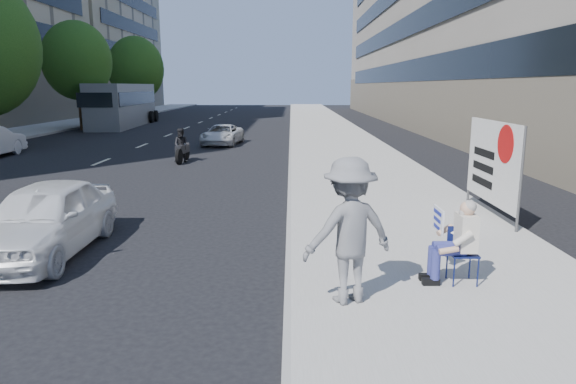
{
  "coord_description": "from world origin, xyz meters",
  "views": [
    {
      "loc": [
        1.5,
        -7.32,
        3.14
      ],
      "look_at": [
        1.44,
        2.46,
        1.11
      ],
      "focal_mm": 32.0,
      "sensor_mm": 36.0,
      "label": 1
    }
  ],
  "objects_px": {
    "bus": "(123,105)",
    "seated_protester": "(456,237)",
    "white_sedan_near": "(45,218)",
    "motorcycle": "(182,147)",
    "white_sedan_far": "(222,135)",
    "protest_banner": "(493,162)",
    "jogger": "(349,231)"
  },
  "relations": [
    {
      "from": "bus",
      "to": "seated_protester",
      "type": "bearing_deg",
      "value": -67.86
    },
    {
      "from": "white_sedan_near",
      "to": "motorcycle",
      "type": "relative_size",
      "value": 1.98
    },
    {
      "from": "seated_protester",
      "to": "white_sedan_far",
      "type": "relative_size",
      "value": 0.34
    },
    {
      "from": "motorcycle",
      "to": "white_sedan_near",
      "type": "bearing_deg",
      "value": -84.11
    },
    {
      "from": "protest_banner",
      "to": "white_sedan_near",
      "type": "xyz_separation_m",
      "value": [
        -9.32,
        -2.51,
        -0.71
      ]
    },
    {
      "from": "seated_protester",
      "to": "motorcycle",
      "type": "distance_m",
      "value": 15.46
    },
    {
      "from": "bus",
      "to": "white_sedan_far",
      "type": "bearing_deg",
      "value": -57.39
    },
    {
      "from": "protest_banner",
      "to": "white_sedan_far",
      "type": "relative_size",
      "value": 0.79
    },
    {
      "from": "motorcycle",
      "to": "jogger",
      "type": "bearing_deg",
      "value": -63.39
    },
    {
      "from": "seated_protester",
      "to": "bus",
      "type": "bearing_deg",
      "value": 115.24
    },
    {
      "from": "seated_protester",
      "to": "protest_banner",
      "type": "distance_m",
      "value": 4.83
    },
    {
      "from": "white_sedan_far",
      "to": "bus",
      "type": "xyz_separation_m",
      "value": [
        -9.64,
        13.41,
        1.1
      ]
    },
    {
      "from": "white_sedan_near",
      "to": "white_sedan_far",
      "type": "xyz_separation_m",
      "value": [
        0.89,
        18.57,
        -0.15
      ]
    },
    {
      "from": "jogger",
      "to": "white_sedan_near",
      "type": "bearing_deg",
      "value": -45.66
    },
    {
      "from": "protest_banner",
      "to": "bus",
      "type": "relative_size",
      "value": 0.25
    },
    {
      "from": "jogger",
      "to": "white_sedan_far",
      "type": "relative_size",
      "value": 0.53
    },
    {
      "from": "jogger",
      "to": "white_sedan_far",
      "type": "xyz_separation_m",
      "value": [
        -4.55,
        21.07,
        -0.64
      ]
    },
    {
      "from": "seated_protester",
      "to": "white_sedan_near",
      "type": "xyz_separation_m",
      "value": [
        -7.16,
        1.78,
        -0.18
      ]
    },
    {
      "from": "white_sedan_near",
      "to": "bus",
      "type": "bearing_deg",
      "value": 105.14
    },
    {
      "from": "protest_banner",
      "to": "white_sedan_near",
      "type": "distance_m",
      "value": 9.68
    },
    {
      "from": "jogger",
      "to": "motorcycle",
      "type": "distance_m",
      "value": 15.42
    },
    {
      "from": "seated_protester",
      "to": "white_sedan_far",
      "type": "bearing_deg",
      "value": 107.14
    },
    {
      "from": "white_sedan_near",
      "to": "bus",
      "type": "relative_size",
      "value": 0.33
    },
    {
      "from": "white_sedan_far",
      "to": "motorcycle",
      "type": "distance_m",
      "value": 6.67
    },
    {
      "from": "white_sedan_near",
      "to": "bus",
      "type": "height_order",
      "value": "bus"
    },
    {
      "from": "white_sedan_near",
      "to": "bus",
      "type": "xyz_separation_m",
      "value": [
        -8.76,
        31.98,
        0.94
      ]
    },
    {
      "from": "jogger",
      "to": "motorcycle",
      "type": "bearing_deg",
      "value": -90.66
    },
    {
      "from": "white_sedan_far",
      "to": "bus",
      "type": "relative_size",
      "value": 0.32
    },
    {
      "from": "white_sedan_near",
      "to": "jogger",
      "type": "bearing_deg",
      "value": -24.82
    },
    {
      "from": "jogger",
      "to": "protest_banner",
      "type": "bearing_deg",
      "value": -148.82
    },
    {
      "from": "seated_protester",
      "to": "white_sedan_near",
      "type": "relative_size",
      "value": 0.32
    },
    {
      "from": "protest_banner",
      "to": "motorcycle",
      "type": "distance_m",
      "value": 13.24
    }
  ]
}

